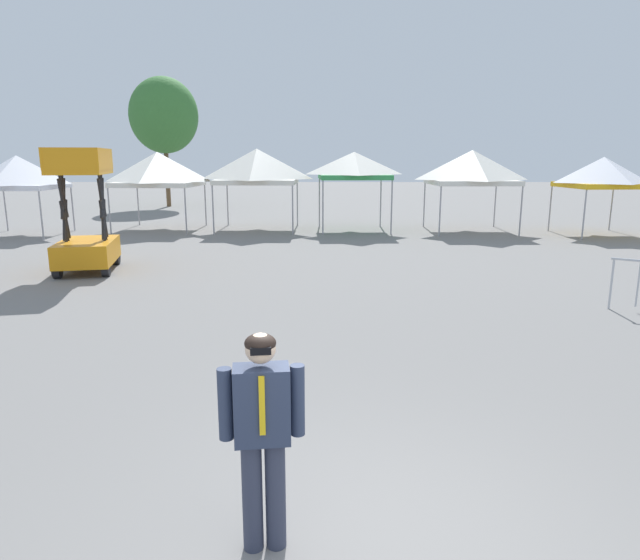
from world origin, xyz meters
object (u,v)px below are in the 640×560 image
(canopy_tent_right_of_center, at_px, (18,172))
(tree_behind_tents_center, at_px, (164,116))
(person_foreground, at_px, (262,427))
(canopy_tent_behind_right, at_px, (472,167))
(canopy_tent_behind_center, at_px, (354,166))
(canopy_tent_far_right, at_px, (158,169))
(canopy_tent_far_left, at_px, (603,172))
(canopy_tent_left_of_center, at_px, (257,166))
(scissor_lift, at_px, (86,233))

(canopy_tent_right_of_center, relative_size, tree_behind_tents_center, 0.39)
(person_foreground, bearing_deg, canopy_tent_behind_right, 71.34)
(canopy_tent_behind_center, bearing_deg, canopy_tent_far_right, 178.06)
(canopy_tent_behind_center, relative_size, canopy_tent_behind_right, 0.97)
(canopy_tent_right_of_center, xyz_separation_m, canopy_tent_far_right, (5.00, 1.90, 0.09))
(person_foreground, bearing_deg, canopy_tent_right_of_center, 122.38)
(canopy_tent_behind_center, distance_m, person_foreground, 20.06)
(canopy_tent_behind_center, height_order, canopy_tent_far_left, canopy_tent_behind_center)
(canopy_tent_right_of_center, distance_m, canopy_tent_left_of_center, 9.42)
(canopy_tent_left_of_center, bearing_deg, person_foreground, -83.31)
(canopy_tent_left_of_center, distance_m, scissor_lift, 9.90)
(canopy_tent_right_of_center, relative_size, canopy_tent_far_left, 1.02)
(canopy_tent_right_of_center, xyz_separation_m, canopy_tent_far_left, (23.16, 0.26, -0.01))
(canopy_tent_behind_right, height_order, person_foreground, canopy_tent_behind_right)
(canopy_tent_far_right, distance_m, canopy_tent_behind_center, 8.37)
(canopy_tent_left_of_center, distance_m, canopy_tent_far_left, 14.00)
(scissor_lift, xyz_separation_m, tree_behind_tents_center, (-3.52, 20.98, 4.60))
(canopy_tent_far_left, relative_size, scissor_lift, 0.94)
(canopy_tent_right_of_center, distance_m, scissor_lift, 9.29)
(canopy_tent_right_of_center, xyz_separation_m, person_foreground, (11.61, -18.30, -1.46))
(canopy_tent_behind_center, xyz_separation_m, tree_behind_tents_center, (-11.26, 12.11, 2.92))
(canopy_tent_far_left, bearing_deg, canopy_tent_left_of_center, 173.72)
(canopy_tent_behind_center, relative_size, person_foreground, 1.85)
(canopy_tent_behind_right, distance_m, tree_behind_tents_center, 20.55)
(canopy_tent_far_right, height_order, scissor_lift, canopy_tent_far_right)
(canopy_tent_right_of_center, relative_size, canopy_tent_left_of_center, 0.92)
(canopy_tent_behind_right, bearing_deg, canopy_tent_far_right, 177.71)
(canopy_tent_far_right, relative_size, scissor_lift, 1.05)
(tree_behind_tents_center, bearing_deg, canopy_tent_left_of_center, -59.06)
(canopy_tent_far_right, relative_size, canopy_tent_far_left, 1.12)
(canopy_tent_behind_right, relative_size, scissor_lift, 1.04)
(canopy_tent_right_of_center, height_order, canopy_tent_left_of_center, canopy_tent_left_of_center)
(canopy_tent_behind_center, bearing_deg, scissor_lift, -131.11)
(canopy_tent_far_right, xyz_separation_m, tree_behind_tents_center, (-2.90, 11.83, 3.07))
(canopy_tent_far_left, relative_size, tree_behind_tents_center, 0.39)
(scissor_lift, relative_size, person_foreground, 1.85)
(tree_behind_tents_center, bearing_deg, canopy_tent_right_of_center, -98.69)
(canopy_tent_left_of_center, relative_size, canopy_tent_behind_right, 1.00)
(canopy_tent_left_of_center, height_order, scissor_lift, canopy_tent_left_of_center)
(canopy_tent_behind_right, height_order, tree_behind_tents_center, tree_behind_tents_center)
(canopy_tent_right_of_center, bearing_deg, tree_behind_tents_center, 81.31)
(canopy_tent_far_right, bearing_deg, canopy_tent_behind_right, -2.29)
(canopy_tent_far_right, distance_m, canopy_tent_left_of_center, 4.25)
(canopy_tent_far_left, distance_m, scissor_lift, 19.15)
(canopy_tent_right_of_center, bearing_deg, canopy_tent_behind_right, 4.29)
(canopy_tent_right_of_center, distance_m, tree_behind_tents_center, 14.24)
(canopy_tent_behind_right, xyz_separation_m, person_foreground, (-6.64, -19.67, -1.63))
(canopy_tent_right_of_center, bearing_deg, person_foreground, -57.62)
(canopy_tent_far_right, distance_m, tree_behind_tents_center, 12.56)
(canopy_tent_far_right, height_order, person_foreground, canopy_tent_far_right)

